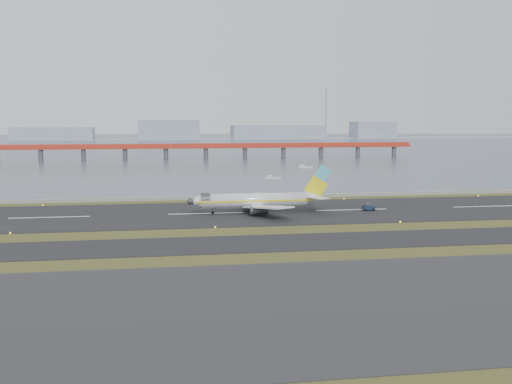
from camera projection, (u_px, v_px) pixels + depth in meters
ground at (219, 234)px, 140.17m from camera, size 1000.00×1000.00×0.00m
apron_strip at (264, 306)px, 86.31m from camera, size 1000.00×50.00×0.10m
taxiway_strip at (225, 244)px, 128.42m from camera, size 1000.00×18.00×0.10m
runway_strip at (206, 214)px, 169.54m from camera, size 1000.00×45.00×0.10m
seawall at (197, 198)px, 198.87m from camera, size 1000.00×2.50×1.00m
bay_water at (164, 145)px, 590.59m from camera, size 1400.00×800.00×1.30m
red_pier at (206, 147)px, 387.46m from camera, size 260.00×5.00×10.20m
far_shoreline at (172, 134)px, 748.83m from camera, size 1400.00×80.00×60.50m
airliner at (259, 200)px, 170.23m from camera, size 38.52×32.89×12.80m
pushback_tug at (368, 207)px, 174.64m from camera, size 3.21×1.92×2.05m
workboat_near at (272, 178)px, 264.28m from camera, size 6.85×3.18×1.60m
workboat_far at (304, 167)px, 322.26m from camera, size 7.62×2.79×1.82m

